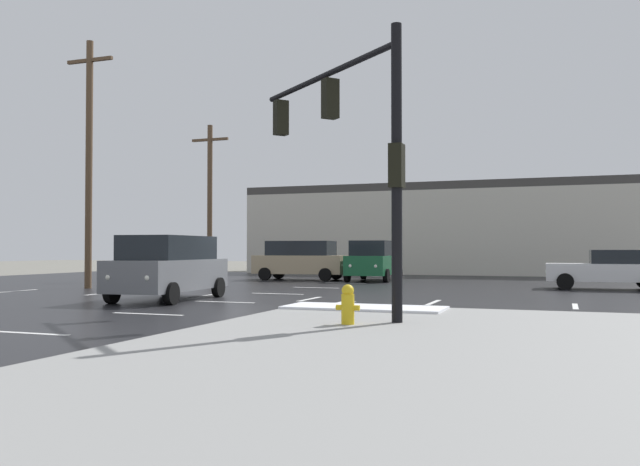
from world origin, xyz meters
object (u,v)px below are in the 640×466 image
traffic_signal_mast (353,133)px  sedan_white (610,269)px  utility_pole_far (89,159)px  suv_grey (169,266)px  fire_hydrant (348,304)px  suv_green (374,260)px  suv_tan (301,259)px  utility_pole_distant (210,198)px

traffic_signal_mast → sedan_white: size_ratio=1.34×
utility_pole_far → suv_grey: bearing=-33.2°
fire_hydrant → suv_green: bearing=104.0°
traffic_signal_mast → fire_hydrant: bearing=144.3°
suv_grey → traffic_signal_mast: bearing=58.1°
sedan_white → utility_pole_far: bearing=16.8°
suv_tan → traffic_signal_mast: bearing=-67.2°
suv_grey → utility_pole_distant: size_ratio=0.59×
traffic_signal_mast → suv_green: size_ratio=1.25×
traffic_signal_mast → suv_tan: 20.17m
traffic_signal_mast → suv_grey: traffic_signal_mast is taller
traffic_signal_mast → suv_tan: (-8.43, 18.04, -3.17)m
traffic_signal_mast → fire_hydrant: (0.43, -1.75, -3.73)m
traffic_signal_mast → fire_hydrant: size_ratio=7.73×
suv_green → utility_pole_far: utility_pole_far is taller
suv_green → utility_pole_far: size_ratio=0.48×
traffic_signal_mast → suv_grey: (-7.27, 3.78, -3.17)m
suv_green → utility_pole_far: (-9.29, -10.39, 4.25)m
suv_grey → utility_pole_distant: bearing=-159.7°
utility_pole_distant → utility_pole_far: bearing=-90.5°
suv_tan → utility_pole_far: bearing=-121.0°
suv_grey → utility_pole_far: (-6.62, 4.34, 4.25)m
fire_hydrant → sedan_white: size_ratio=0.17×
fire_hydrant → suv_tan: (-8.86, 19.80, 0.55)m
sedan_white → suv_tan: size_ratio=0.93×
suv_grey → suv_green: bearing=165.3°
utility_pole_distant → suv_tan: bearing=0.6°
suv_green → utility_pole_distant: utility_pole_distant is taller
sedan_white → utility_pole_far: size_ratio=0.45×
fire_hydrant → suv_grey: (-7.70, 5.53, 0.55)m
traffic_signal_mast → utility_pole_distant: (-13.81, 17.99, 0.17)m
suv_green → utility_pole_distant: size_ratio=0.58×
fire_hydrant → suv_grey: bearing=144.3°
fire_hydrant → utility_pole_far: bearing=145.4°
suv_green → suv_tan: (-3.83, -0.46, 0.00)m
utility_pole_distant → suv_grey: bearing=-65.3°
traffic_signal_mast → suv_tan: size_ratio=1.25×
suv_grey → suv_green: (2.67, 14.73, 0.00)m
sedan_white → suv_tan: suv_tan is taller
suv_grey → suv_tan: (-1.16, 14.27, 0.00)m
traffic_signal_mast → sedan_white: (6.20, 14.62, -3.41)m
suv_tan → sedan_white: bearing=-15.4°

